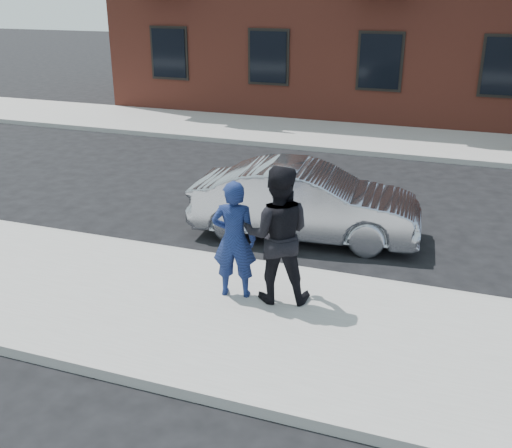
% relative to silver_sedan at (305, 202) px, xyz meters
% --- Properties ---
extents(ground, '(100.00, 100.00, 0.00)m').
position_rel_silver_sedan_xyz_m(ground, '(-0.37, -3.20, -0.70)').
color(ground, black).
rests_on(ground, ground).
extents(near_sidewalk, '(50.00, 3.50, 0.15)m').
position_rel_silver_sedan_xyz_m(near_sidewalk, '(-0.37, -3.45, -0.63)').
color(near_sidewalk, gray).
rests_on(near_sidewalk, ground).
extents(near_curb, '(50.00, 0.10, 0.15)m').
position_rel_silver_sedan_xyz_m(near_curb, '(-0.37, -1.65, -0.63)').
color(near_curb, '#999691').
rests_on(near_curb, ground).
extents(far_sidewalk, '(50.00, 3.50, 0.15)m').
position_rel_silver_sedan_xyz_m(far_sidewalk, '(-0.37, 8.05, -0.63)').
color(far_sidewalk, gray).
rests_on(far_sidewalk, ground).
extents(far_curb, '(50.00, 0.10, 0.15)m').
position_rel_silver_sedan_xyz_m(far_curb, '(-0.37, 6.25, -0.63)').
color(far_curb, '#999691').
rests_on(far_curb, ground).
extents(silver_sedan, '(4.37, 1.87, 1.40)m').
position_rel_silver_sedan_xyz_m(silver_sedan, '(0.00, 0.00, 0.00)').
color(silver_sedan, '#999BA3').
rests_on(silver_sedan, ground).
extents(man_hoodie, '(0.73, 0.55, 1.79)m').
position_rel_silver_sedan_xyz_m(man_hoodie, '(-0.29, -2.87, 0.34)').
color(man_hoodie, navy).
rests_on(man_hoodie, near_sidewalk).
extents(man_peacoat, '(1.16, 1.00, 2.04)m').
position_rel_silver_sedan_xyz_m(man_peacoat, '(0.34, -2.76, 0.47)').
color(man_peacoat, black).
rests_on(man_peacoat, near_sidewalk).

